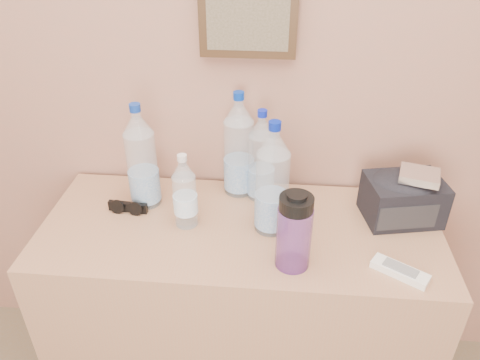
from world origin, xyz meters
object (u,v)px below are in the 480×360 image
pet_large_a (142,162)px  pet_large_d (272,184)px  dresser (240,313)px  sunglasses (128,207)px  foil_packet (419,176)px  pet_large_c (239,150)px  nalgene_bottle (294,231)px  pet_small (185,195)px  toiletry_bag (403,197)px  ac_remote (400,271)px  pet_large_b (261,160)px

pet_large_a → pet_large_d: 0.44m
dresser → pet_large_d: 0.58m
sunglasses → foil_packet: foil_packet is taller
pet_large_c → nalgene_bottle: bearing=-62.8°
pet_large_d → pet_small: 0.28m
pet_large_c → toiletry_bag: 0.56m
ac_remote → dresser: bearing=-168.1°
nalgene_bottle → ac_remote: (0.30, -0.02, -0.11)m
dresser → pet_large_c: pet_large_c is taller
dresser → toiletry_bag: size_ratio=5.44×
pet_small → pet_large_c: bearing=54.2°
pet_large_b → pet_small: 0.29m
dresser → nalgene_bottle: 0.57m
pet_large_a → pet_large_d: (0.43, -0.10, 0.00)m
pet_large_d → ac_remote: bearing=-25.7°
dresser → foil_packet: size_ratio=10.98×
nalgene_bottle → sunglasses: bearing=159.3°
pet_large_c → pet_large_d: (0.12, -0.21, -0.00)m
foil_packet → pet_small: bearing=-173.5°
dresser → pet_large_a: size_ratio=3.52×
toiletry_bag → foil_packet: (0.03, -0.02, 0.09)m
sunglasses → toiletry_bag: size_ratio=0.57×
nalgene_bottle → toiletry_bag: bearing=36.1°
nalgene_bottle → foil_packet: size_ratio=2.08×
dresser → toiletry_bag: bearing=11.1°
sunglasses → foil_packet: 0.94m
pet_large_c → pet_large_d: bearing=-59.4°
pet_large_d → nalgene_bottle: pet_large_d is taller
pet_large_a → pet_large_b: size_ratio=1.12×
ac_remote → sunglasses: bearing=-162.5°
dresser → foil_packet: foil_packet is taller
pet_large_a → pet_large_b: (0.39, 0.08, -0.02)m
pet_large_a → foil_packet: bearing=-1.6°
dresser → pet_small: (-0.17, 0.00, 0.51)m
dresser → pet_large_c: 0.61m
dresser → nalgene_bottle: (0.17, -0.16, 0.52)m
sunglasses → nalgene_bottle: bearing=-16.1°
nalgene_bottle → dresser: bearing=136.5°
pet_large_a → pet_large_d: bearing=-13.4°
pet_large_d → foil_packet: (0.45, 0.08, 0.01)m
dresser → nalgene_bottle: size_ratio=5.28×
pet_large_a → pet_large_c: bearing=18.2°
pet_small → dresser: bearing=-1.2°
nalgene_bottle → foil_packet: 0.46m
pet_large_d → pet_small: pet_large_d is taller
toiletry_bag → pet_large_c: bearing=157.1°
pet_large_c → ac_remote: bearing=-38.0°
ac_remote → toiletry_bag: 0.29m
pet_large_a → pet_large_c: pet_large_c is taller
pet_large_d → foil_packet: pet_large_d is taller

